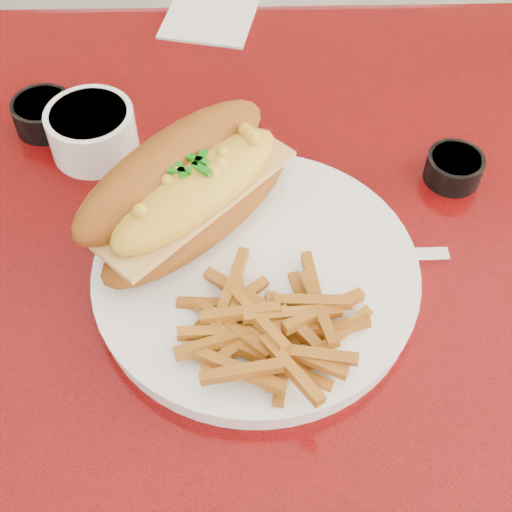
{
  "coord_description": "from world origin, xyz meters",
  "views": [
    {
      "loc": [
        -0.0,
        -0.43,
        1.3
      ],
      "look_at": [
        0.01,
        -0.05,
        0.81
      ],
      "focal_mm": 50.0,
      "sensor_mm": 36.0,
      "label": 1
    }
  ],
  "objects_px": {
    "booth_bench_far": "(243,91)",
    "knife": "(355,258)",
    "fork": "(212,275)",
    "gravy_ramekin": "(92,130)",
    "diner_table": "(248,327)",
    "sauce_cup_left": "(44,113)",
    "mac_hoagie": "(189,189)",
    "sauce_cup_right": "(454,167)",
    "dinner_plate": "(256,275)"
  },
  "relations": [
    {
      "from": "booth_bench_far",
      "to": "knife",
      "type": "xyz_separation_m",
      "value": [
        0.1,
        -0.84,
        0.49
      ]
    },
    {
      "from": "fork",
      "to": "gravy_ramekin",
      "type": "xyz_separation_m",
      "value": [
        -0.13,
        0.18,
        0.01
      ]
    },
    {
      "from": "diner_table",
      "to": "gravy_ramekin",
      "type": "relative_size",
      "value": 10.18
    },
    {
      "from": "gravy_ramekin",
      "to": "knife",
      "type": "relative_size",
      "value": 0.57
    },
    {
      "from": "sauce_cup_left",
      "to": "gravy_ramekin",
      "type": "bearing_deg",
      "value": -33.42
    },
    {
      "from": "booth_bench_far",
      "to": "mac_hoagie",
      "type": "xyz_separation_m",
      "value": [
        -0.05,
        -0.8,
        0.55
      ]
    },
    {
      "from": "fork",
      "to": "sauce_cup_right",
      "type": "height_order",
      "value": "sauce_cup_right"
    },
    {
      "from": "fork",
      "to": "sauce_cup_right",
      "type": "distance_m",
      "value": 0.28
    },
    {
      "from": "booth_bench_far",
      "to": "sauce_cup_right",
      "type": "bearing_deg",
      "value": -73.84
    },
    {
      "from": "sauce_cup_right",
      "to": "dinner_plate",
      "type": "bearing_deg",
      "value": -147.96
    },
    {
      "from": "dinner_plate",
      "to": "fork",
      "type": "height_order",
      "value": "same"
    },
    {
      "from": "sauce_cup_right",
      "to": "diner_table",
      "type": "bearing_deg",
      "value": -160.43
    },
    {
      "from": "diner_table",
      "to": "dinner_plate",
      "type": "xyz_separation_m",
      "value": [
        0.01,
        -0.05,
        0.17
      ]
    },
    {
      "from": "gravy_ramekin",
      "to": "sauce_cup_left",
      "type": "distance_m",
      "value": 0.07
    },
    {
      "from": "booth_bench_far",
      "to": "sauce_cup_right",
      "type": "xyz_separation_m",
      "value": [
        0.21,
        -0.73,
        0.5
      ]
    },
    {
      "from": "diner_table",
      "to": "sauce_cup_left",
      "type": "bearing_deg",
      "value": 142.86
    },
    {
      "from": "gravy_ramekin",
      "to": "dinner_plate",
      "type": "bearing_deg",
      "value": -47.04
    },
    {
      "from": "sauce_cup_left",
      "to": "dinner_plate",
      "type": "bearing_deg",
      "value": -44.01
    },
    {
      "from": "dinner_plate",
      "to": "fork",
      "type": "bearing_deg",
      "value": -172.13
    },
    {
      "from": "diner_table",
      "to": "dinner_plate",
      "type": "height_order",
      "value": "dinner_plate"
    },
    {
      "from": "diner_table",
      "to": "fork",
      "type": "relative_size",
      "value": 8.9
    },
    {
      "from": "sauce_cup_right",
      "to": "knife",
      "type": "relative_size",
      "value": 0.34
    },
    {
      "from": "gravy_ramekin",
      "to": "sauce_cup_right",
      "type": "bearing_deg",
      "value": -7.78
    },
    {
      "from": "diner_table",
      "to": "dinner_plate",
      "type": "bearing_deg",
      "value": -81.84
    },
    {
      "from": "mac_hoagie",
      "to": "fork",
      "type": "bearing_deg",
      "value": -118.72
    },
    {
      "from": "dinner_plate",
      "to": "sauce_cup_left",
      "type": "xyz_separation_m",
      "value": [
        -0.23,
        0.22,
        0.01
      ]
    },
    {
      "from": "dinner_plate",
      "to": "sauce_cup_right",
      "type": "relative_size",
      "value": 5.44
    },
    {
      "from": "mac_hoagie",
      "to": "gravy_ramekin",
      "type": "bearing_deg",
      "value": 86.04
    },
    {
      "from": "mac_hoagie",
      "to": "gravy_ramekin",
      "type": "distance_m",
      "value": 0.16
    },
    {
      "from": "gravy_ramekin",
      "to": "knife",
      "type": "bearing_deg",
      "value": -30.78
    },
    {
      "from": "knife",
      "to": "diner_table",
      "type": "bearing_deg",
      "value": 163.69
    },
    {
      "from": "diner_table",
      "to": "fork",
      "type": "bearing_deg",
      "value": -118.68
    },
    {
      "from": "sauce_cup_left",
      "to": "fork",
      "type": "bearing_deg",
      "value": -50.19
    },
    {
      "from": "fork",
      "to": "mac_hoagie",
      "type": "bearing_deg",
      "value": -14.16
    },
    {
      "from": "booth_bench_far",
      "to": "knife",
      "type": "height_order",
      "value": "booth_bench_far"
    },
    {
      "from": "mac_hoagie",
      "to": "sauce_cup_right",
      "type": "xyz_separation_m",
      "value": [
        0.26,
        0.07,
        -0.05
      ]
    },
    {
      "from": "mac_hoagie",
      "to": "knife",
      "type": "height_order",
      "value": "mac_hoagie"
    },
    {
      "from": "sauce_cup_left",
      "to": "diner_table",
      "type": "bearing_deg",
      "value": -37.14
    },
    {
      "from": "sauce_cup_left",
      "to": "sauce_cup_right",
      "type": "height_order",
      "value": "sauce_cup_left"
    },
    {
      "from": "diner_table",
      "to": "gravy_ramekin",
      "type": "height_order",
      "value": "gravy_ramekin"
    },
    {
      "from": "fork",
      "to": "gravy_ramekin",
      "type": "relative_size",
      "value": 1.14
    },
    {
      "from": "dinner_plate",
      "to": "sauce_cup_right",
      "type": "distance_m",
      "value": 0.24
    },
    {
      "from": "sauce_cup_left",
      "to": "knife",
      "type": "relative_size",
      "value": 0.39
    },
    {
      "from": "booth_bench_far",
      "to": "knife",
      "type": "relative_size",
      "value": 5.62
    },
    {
      "from": "mac_hoagie",
      "to": "knife",
      "type": "xyz_separation_m",
      "value": [
        0.15,
        -0.04,
        -0.06
      ]
    },
    {
      "from": "knife",
      "to": "dinner_plate",
      "type": "bearing_deg",
      "value": -166.1
    },
    {
      "from": "dinner_plate",
      "to": "mac_hoagie",
      "type": "distance_m",
      "value": 0.1
    },
    {
      "from": "dinner_plate",
      "to": "fork",
      "type": "xyz_separation_m",
      "value": [
        -0.04,
        -0.01,
        0.01
      ]
    },
    {
      "from": "booth_bench_far",
      "to": "sauce_cup_right",
      "type": "height_order",
      "value": "booth_bench_far"
    },
    {
      "from": "diner_table",
      "to": "sauce_cup_right",
      "type": "xyz_separation_m",
      "value": [
        0.21,
        0.08,
        0.18
      ]
    }
  ]
}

